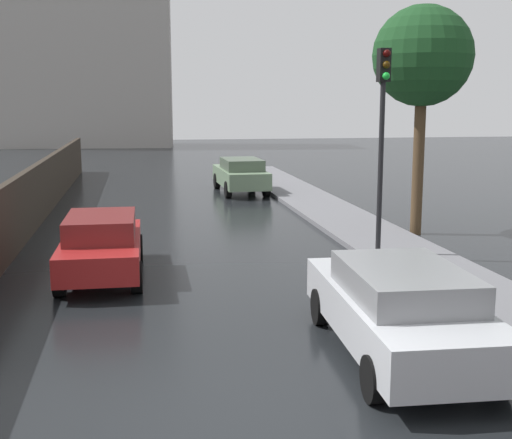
{
  "coord_description": "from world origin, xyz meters",
  "views": [
    {
      "loc": [
        -1.2,
        -6.92,
        3.72
      ],
      "look_at": [
        0.89,
        4.98,
        1.6
      ],
      "focal_mm": 47.17,
      "sensor_mm": 36.0,
      "label": 1
    }
  ],
  "objects_px": {
    "car_red_far_ahead": "(102,244)",
    "traffic_light": "(383,115)",
    "car_silver_mid_road": "(399,308)",
    "car_green_behind_camera": "(241,174)",
    "street_tree_mid": "(423,58)"
  },
  "relations": [
    {
      "from": "car_green_behind_camera",
      "to": "street_tree_mid",
      "type": "distance_m",
      "value": 10.94
    },
    {
      "from": "car_silver_mid_road",
      "to": "street_tree_mid",
      "type": "height_order",
      "value": "street_tree_mid"
    },
    {
      "from": "traffic_light",
      "to": "street_tree_mid",
      "type": "height_order",
      "value": "street_tree_mid"
    },
    {
      "from": "street_tree_mid",
      "to": "car_silver_mid_road",
      "type": "bearing_deg",
      "value": -114.66
    },
    {
      "from": "car_silver_mid_road",
      "to": "car_red_far_ahead",
      "type": "bearing_deg",
      "value": 132.5
    },
    {
      "from": "car_green_behind_camera",
      "to": "street_tree_mid",
      "type": "xyz_separation_m",
      "value": [
        3.59,
        -9.47,
        4.13
      ]
    },
    {
      "from": "car_silver_mid_road",
      "to": "car_green_behind_camera",
      "type": "bearing_deg",
      "value": 91.14
    },
    {
      "from": "car_silver_mid_road",
      "to": "traffic_light",
      "type": "xyz_separation_m",
      "value": [
        1.87,
        5.95,
        2.68
      ]
    },
    {
      "from": "car_red_far_ahead",
      "to": "street_tree_mid",
      "type": "relative_size",
      "value": 0.66
    },
    {
      "from": "car_red_far_ahead",
      "to": "traffic_light",
      "type": "distance_m",
      "value": 6.97
    },
    {
      "from": "car_green_behind_camera",
      "to": "street_tree_mid",
      "type": "relative_size",
      "value": 0.72
    },
    {
      "from": "traffic_light",
      "to": "car_red_far_ahead",
      "type": "bearing_deg",
      "value": -175.02
    },
    {
      "from": "car_green_behind_camera",
      "to": "street_tree_mid",
      "type": "height_order",
      "value": "street_tree_mid"
    },
    {
      "from": "car_silver_mid_road",
      "to": "car_red_far_ahead",
      "type": "distance_m",
      "value": 7.04
    },
    {
      "from": "car_silver_mid_road",
      "to": "traffic_light",
      "type": "bearing_deg",
      "value": 74.98
    }
  ]
}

